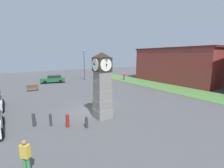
% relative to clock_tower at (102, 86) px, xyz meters
% --- Properties ---
extents(ground_plane, '(86.59, 86.59, 0.00)m').
position_rel_clock_tower_xyz_m(ground_plane, '(-1.95, -0.36, -2.82)').
color(ground_plane, '#4C4C4F').
extents(clock_tower, '(1.74, 1.59, 5.69)m').
position_rel_clock_tower_xyz_m(clock_tower, '(0.00, 0.00, 0.00)').
color(clock_tower, gray).
rests_on(clock_tower, ground_plane).
extents(bollard_near_tower, '(0.25, 0.25, 1.09)m').
position_rel_clock_tower_xyz_m(bollard_near_tower, '(-1.48, -5.29, -2.26)').
color(bollard_near_tower, '#333338').
rests_on(bollard_near_tower, ground_plane).
extents(bollard_mid_row, '(0.20, 0.20, 1.03)m').
position_rel_clock_tower_xyz_m(bollard_mid_row, '(-0.84, -4.20, -2.30)').
color(bollard_mid_row, '#333338').
rests_on(bollard_mid_row, ground_plane).
extents(bollard_far_row, '(0.26, 0.26, 1.08)m').
position_rel_clock_tower_xyz_m(bollard_far_row, '(0.13, -3.17, -2.27)').
color(bollard_far_row, maroon).
rests_on(bollard_far_row, ground_plane).
extents(bollard_end_row, '(0.23, 0.23, 0.92)m').
position_rel_clock_tower_xyz_m(bollard_end_row, '(1.03, -2.01, -2.35)').
color(bollard_end_row, '#333338').
rests_on(bollard_end_row, ground_plane).
extents(car_far_lot, '(2.84, 4.86, 1.53)m').
position_rel_clock_tower_xyz_m(car_far_lot, '(-20.33, 0.39, -2.03)').
color(car_far_lot, '#19602D').
rests_on(car_far_lot, ground_plane).
extents(bench, '(0.62, 1.63, 0.90)m').
position_rel_clock_tower_xyz_m(bench, '(-14.77, -3.97, -2.29)').
color(bench, brown).
rests_on(bench, ground_plane).
extents(pedestrian_near_bench, '(0.43, 0.47, 1.65)m').
position_rel_clock_tower_xyz_m(pedestrian_near_bench, '(-15.07, 14.32, -1.87)').
color(pedestrian_near_bench, '#3F3F47').
rests_on(pedestrian_near_bench, ground_plane).
extents(pedestrian_crossing_lot, '(0.46, 0.45, 1.71)m').
position_rel_clock_tower_xyz_m(pedestrian_crossing_lot, '(3.65, -6.18, -1.84)').
color(pedestrian_crossing_lot, '#338C4C').
rests_on(pedestrian_crossing_lot, ground_plane).
extents(street_lamp_near_road, '(0.50, 0.24, 6.65)m').
position_rel_clock_tower_xyz_m(street_lamp_near_road, '(-20.48, 7.24, 1.01)').
color(street_lamp_near_road, '#333338').
rests_on(street_lamp_near_road, ground_plane).
extents(warehouse_blue_far, '(16.83, 6.42, 6.92)m').
position_rel_clock_tower_xyz_m(warehouse_blue_far, '(-7.49, 21.47, 0.65)').
color(warehouse_blue_far, maroon).
rests_on(warehouse_blue_far, ground_plane).
extents(grass_verge_far, '(51.96, 5.44, 0.04)m').
position_rel_clock_tower_xyz_m(grass_verge_far, '(-0.10, 15.52, -2.80)').
color(grass_verge_far, '#477A38').
rests_on(grass_verge_far, ground_plane).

